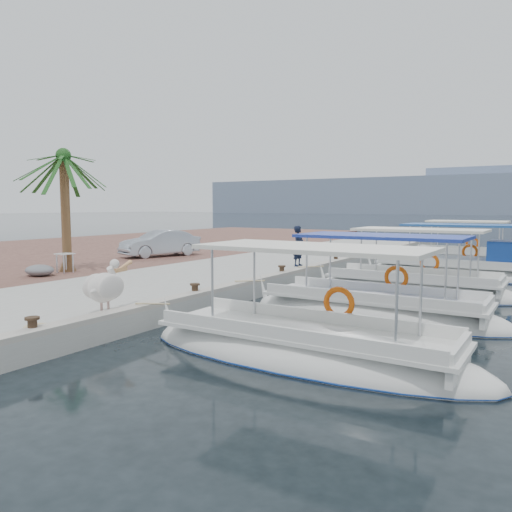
{
  "coord_description": "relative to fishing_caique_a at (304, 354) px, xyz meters",
  "views": [
    {
      "loc": [
        8.37,
        -14.27,
        2.96
      ],
      "look_at": [
        -1.0,
        0.77,
        1.2
      ],
      "focal_mm": 35.0,
      "sensor_mm": 36.0,
      "label": 1
    }
  ],
  "objects": [
    {
      "name": "ground",
      "position": [
        -4.2,
        5.81,
        -0.12
      ],
      "size": [
        400.0,
        400.0,
        0.0
      ],
      "primitive_type": "plane",
      "color": "black",
      "rests_on": "ground"
    },
    {
      "name": "concrete_quay",
      "position": [
        -7.2,
        10.81,
        0.13
      ],
      "size": [
        6.0,
        40.0,
        0.5
      ],
      "primitive_type": "cube",
      "color": "#9F9F99",
      "rests_on": "ground"
    },
    {
      "name": "quay_curb",
      "position": [
        -4.42,
        10.81,
        0.44
      ],
      "size": [
        0.44,
        40.0,
        0.12
      ],
      "primitive_type": "cube",
      "color": "#A7A094",
      "rests_on": "concrete_quay"
    },
    {
      "name": "cobblestone_strip",
      "position": [
        -12.2,
        10.81,
        0.13
      ],
      "size": [
        4.0,
        40.0,
        0.5
      ],
      "primitive_type": "cube",
      "color": "brown",
      "rests_on": "ground"
    },
    {
      "name": "land_backing",
      "position": [
        -22.2,
        10.81,
        0.12
      ],
      "size": [
        16.0,
        60.0,
        0.48
      ],
      "primitive_type": "cube",
      "color": "brown",
      "rests_on": "ground"
    },
    {
      "name": "fishing_caique_a",
      "position": [
        0.0,
        0.0,
        0.0
      ],
      "size": [
        7.23,
        2.09,
        2.83
      ],
      "color": "silver",
      "rests_on": "ground"
    },
    {
      "name": "fishing_caique_b",
      "position": [
        -0.06,
        4.23,
        0.0
      ],
      "size": [
        7.11,
        2.12,
        2.83
      ],
      "color": "silver",
      "rests_on": "ground"
    },
    {
      "name": "fishing_caique_c",
      "position": [
        -0.14,
        8.49,
        0.0
      ],
      "size": [
        6.95,
        2.13,
        2.83
      ],
      "color": "silver",
      "rests_on": "ground"
    },
    {
      "name": "fishing_caique_d",
      "position": [
        0.48,
        13.63,
        0.06
      ],
      "size": [
        7.98,
        2.36,
        2.83
      ],
      "color": "silver",
      "rests_on": "ground"
    },
    {
      "name": "fishing_caique_e",
      "position": [
        -0.37,
        19.34,
        0.0
      ],
      "size": [
        6.48,
        2.08,
        2.83
      ],
      "color": "silver",
      "rests_on": "ground"
    },
    {
      "name": "mooring_bollards",
      "position": [
        -4.55,
        7.31,
        0.57
      ],
      "size": [
        0.28,
        20.28,
        0.33
      ],
      "color": "black",
      "rests_on": "concrete_quay"
    },
    {
      "name": "pelican",
      "position": [
        -4.81,
        -0.64,
        1.0
      ],
      "size": [
        0.72,
        1.58,
        1.22
      ],
      "color": "tan",
      "rests_on": "concrete_quay"
    },
    {
      "name": "fisherman",
      "position": [
        -5.21,
        9.91,
        1.21
      ],
      "size": [
        0.41,
        0.62,
        1.67
      ],
      "primitive_type": "imported",
      "rotation": [
        0.0,
        0.0,
        1.55
      ],
      "color": "black",
      "rests_on": "concrete_quay"
    },
    {
      "name": "date_palm",
      "position": [
        -11.98,
        3.8,
        4.7
      ],
      "size": [
        4.6,
        4.6,
        5.27
      ],
      "color": "brown",
      "rests_on": "cobblestone_strip"
    },
    {
      "name": "parked_car",
      "position": [
        -12.91,
        9.95,
        1.02
      ],
      "size": [
        2.62,
        4.17,
        1.3
      ],
      "primitive_type": "imported",
      "rotation": [
        0.0,
        0.0,
        -0.34
      ],
      "color": "#A7B1BF",
      "rests_on": "cobblestone_strip"
    },
    {
      "name": "tarp_bundle",
      "position": [
        -11.69,
        2.4,
        0.58
      ],
      "size": [
        1.1,
        0.9,
        0.4
      ],
      "primitive_type": "ellipsoid",
      "color": "slate",
      "rests_on": "cobblestone_strip"
    },
    {
      "name": "folding_table",
      "position": [
        -11.6,
        3.41,
        0.9
      ],
      "size": [
        0.55,
        0.55,
        0.73
      ],
      "color": "silver",
      "rests_on": "cobblestone_strip"
    },
    {
      "name": "rope_coil",
      "position": [
        -4.7,
        -2.49,
        0.43
      ],
      "size": [
        0.54,
        0.54,
        0.1
      ],
      "primitive_type": "torus",
      "color": "#C6B284",
      "rests_on": "concrete_quay"
    }
  ]
}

